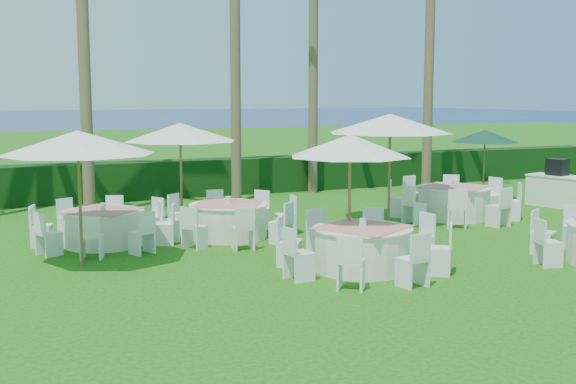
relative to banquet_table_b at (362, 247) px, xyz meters
The scene contains 16 objects.
ground 0.94m from the banquet_table_b, 116.59° to the right, with size 120.00×120.00×0.00m, color #12500D.
hedge 11.26m from the banquet_table_b, 91.89° to the left, with size 34.00×1.00×1.20m, color black.
ocean 101.26m from the banquet_table_b, 90.21° to the left, with size 260.00×260.00×0.00m, color #061244.
banquet_table_b is the anchor object (origin of this frame).
banquet_table_d 5.96m from the banquet_table_b, 134.26° to the left, with size 3.08×3.08×0.95m.
banquet_table_e 4.22m from the banquet_table_b, 108.41° to the left, with size 3.23×3.23×0.97m.
banquet_table_f 6.59m from the banquet_table_b, 39.07° to the left, with size 3.47×3.47×1.04m.
umbrella_a 5.78m from the banquet_table_b, 153.60° to the left, with size 2.95×2.95×2.64m.
umbrella_b 2.01m from the banquet_table_b, 82.98° to the left, with size 2.45×2.45×2.54m.
umbrella_c 6.38m from the banquet_table_b, 109.17° to the left, with size 2.84×2.84×2.63m.
umbrella_d 5.54m from the banquet_table_b, 53.38° to the left, with size 3.22×3.22×2.84m.
umbrella_green 10.19m from the banquet_table_b, 39.02° to the left, with size 2.11×2.11×2.25m.
palm_b 10.24m from the banquet_table_b, 115.03° to the left, with size 4.40×4.17×8.94m.
palm_c 10.89m from the banquet_table_b, 85.46° to the left, with size 4.17×4.40×10.66m.
palm_d 11.90m from the banquet_table_b, 69.70° to the left, with size 4.11×4.40×8.34m.
palm_e 12.45m from the banquet_table_b, 50.05° to the left, with size 4.38×4.23×9.83m.
Camera 1 is at (-6.22, -11.04, 3.29)m, focal length 45.00 mm.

